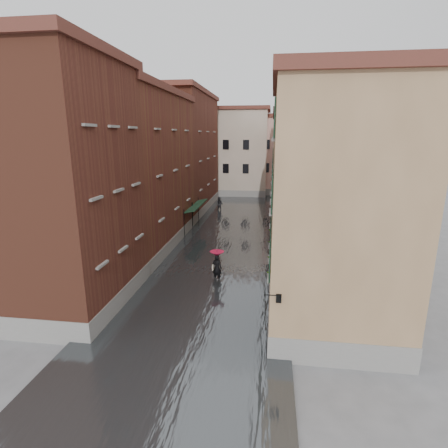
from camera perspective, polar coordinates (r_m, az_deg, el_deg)
The scene contains 16 objects.
ground at distance 21.59m, azimuth -3.50°, elevation -11.41°, with size 120.00×120.00×0.00m, color slate.
floodwater at distance 33.60m, azimuth 0.80°, elevation -1.70°, with size 10.00×60.00×0.20m, color #3E4245.
building_left_near at distance 20.45m, azimuth -24.65°, elevation 4.97°, with size 6.00×8.00×13.00m, color brown.
building_left_mid at distance 30.27m, azimuth -13.52°, elevation 8.02°, with size 6.00×14.00×12.50m, color brown.
building_left_far at distance 44.48m, azimuth -6.54°, elevation 11.17°, with size 6.00×16.00×14.00m, color brown.
building_right_near at distance 17.71m, azimuth 17.67°, elevation 1.87°, with size 6.00×8.00×11.50m, color #906C4A.
building_right_mid at distance 28.37m, azimuth 14.14°, elevation 8.09°, with size 6.00×14.00×13.00m, color #9D885F.
building_right_far at distance 43.32m, azimuth 12.01°, elevation 9.21°, with size 6.00×16.00×11.50m, color #906C4A.
building_end_cream at distance 57.55m, azimuth 0.90°, elevation 11.45°, with size 12.00×9.00×13.00m, color beige.
building_end_pink at distance 59.19m, azimuth 9.98°, elevation 10.83°, with size 10.00×9.00×12.00m, color #D29C94.
awning_near at distance 33.60m, azimuth -5.10°, elevation 2.42°, with size 1.09×3.38×2.80m.
awning_far at distance 36.74m, azimuth -3.97°, elevation 3.45°, with size 1.09×2.95×2.80m.
wall_lantern at distance 14.53m, azimuth 8.84°, elevation -11.80°, with size 0.71×0.22×0.35m.
window_planters at distance 19.32m, azimuth 8.05°, elevation -3.46°, with size 0.59×8.19×0.84m.
pedestrian_main at distance 22.92m, azimuth -1.15°, elevation -6.45°, with size 0.96×0.96×2.06m.
pedestrian_far at distance 44.03m, azimuth -0.75°, elevation 3.22°, with size 0.88×0.68×1.80m, color black.
Camera 1 is at (3.91, -19.06, 9.35)m, focal length 28.00 mm.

